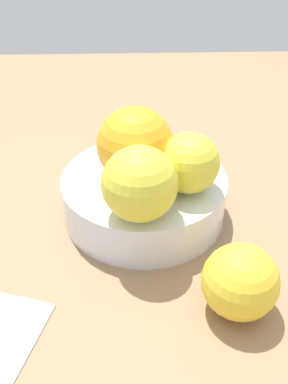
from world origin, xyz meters
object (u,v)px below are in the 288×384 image
at_px(orange_in_bowl_0, 135,143).
at_px(orange_in_bowl_2, 189,163).
at_px(fruit_bowl, 144,196).
at_px(orange_in_bowl_1, 140,184).
at_px(orange_loose_0, 240,282).

bearing_deg(orange_in_bowl_0, orange_in_bowl_2, 63.69).
height_order(fruit_bowl, orange_in_bowl_1, orange_in_bowl_1).
height_order(orange_in_bowl_1, orange_in_bowl_2, orange_in_bowl_1).
distance_m(fruit_bowl, orange_in_bowl_2, 0.08).
relative_size(fruit_bowl, orange_in_bowl_1, 2.50).
distance_m(fruit_bowl, orange_loose_0, 0.16).
bearing_deg(fruit_bowl, orange_in_bowl_0, -115.88).
bearing_deg(orange_in_bowl_2, orange_in_bowl_1, -50.79).
xyz_separation_m(orange_in_bowl_0, orange_in_bowl_1, (0.07, 0.00, -0.00)).
xyz_separation_m(fruit_bowl, orange_loose_0, (0.14, 0.08, 0.01)).
distance_m(orange_in_bowl_1, orange_loose_0, 0.13).
bearing_deg(orange_in_bowl_2, orange_in_bowl_0, -116.31).
distance_m(orange_in_bowl_2, orange_loose_0, 0.13).
height_order(orange_in_bowl_2, orange_loose_0, orange_in_bowl_2).
distance_m(orange_in_bowl_0, orange_loose_0, 0.18).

